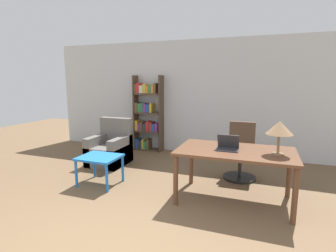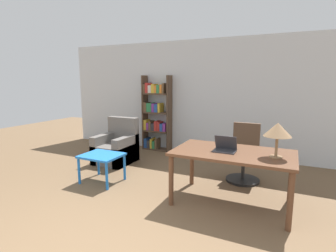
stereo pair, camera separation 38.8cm
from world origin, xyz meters
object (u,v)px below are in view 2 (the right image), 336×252
Objects in this scene: table_lamp at (278,130)px; bookshelf at (155,116)px; desk at (233,158)px; office_chair at (244,156)px; side_table_blue at (102,158)px; laptop at (225,148)px; armchair at (117,148)px.

table_lamp is 3.73m from bookshelf.
desk is 1.63× the size of office_chair.
desk is at bearing -90.08° from office_chair.
side_table_blue is at bearing -152.41° from office_chair.
bookshelf is (-2.30, 2.23, 0.06)m from laptop.
laptop is at bearing -19.95° from armchair.
laptop is 0.73m from table_lamp.
desk is 0.87× the size of bookshelf.
side_table_blue is at bearing -85.21° from bookshelf.
desk is 3.27m from bookshelf.
table_lamp is at bearing -4.80° from desk.
armchair is 1.45m from bookshelf.
office_chair is at bearing 27.59° from side_table_blue.
table_lamp is (0.67, -0.01, 0.31)m from laptop.
side_table_blue is at bearing -176.94° from laptop.
side_table_blue is at bearing -176.21° from desk.
office_chair is (0.11, 1.04, -0.38)m from laptop.
bookshelf is at bearing 137.65° from desk.
table_lamp is 0.48× the size of armchair.
table_lamp is 2.86m from side_table_blue.
office_chair is 1.53× the size of side_table_blue.
table_lamp reaches higher than side_table_blue.
desk is at bearing 175.20° from table_lamp.
side_table_blue is 1.15m from armchair.
bookshelf reaches higher than side_table_blue.
table_lamp is at bearing 2.07° from side_table_blue.
desk is 1.73× the size of armchair.
bookshelf reaches higher than laptop.
office_chair is 0.54× the size of bookshelf.
laptop reaches higher than armchair.
armchair is (-2.68, -0.11, -0.14)m from office_chair.
bookshelf is at bearing 142.91° from table_lamp.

